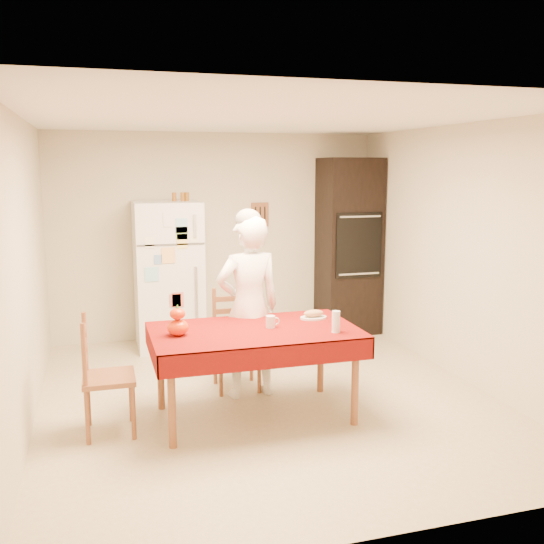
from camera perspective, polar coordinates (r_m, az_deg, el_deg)
name	(u,v)px	position (r m, az deg, el deg)	size (l,w,h in m)	color
floor	(267,397)	(5.68, -0.50, -11.68)	(4.50, 4.50, 0.00)	tan
room_shell	(266,221)	(5.31, -0.53, 4.85)	(4.02, 4.52, 2.51)	beige
refrigerator	(168,275)	(7.12, -9.73, -0.30)	(0.75, 0.74, 1.70)	white
oven_cabinet	(349,246)	(7.72, 7.24, 2.42)	(0.70, 0.62, 2.20)	black
dining_table	(254,337)	(5.05, -1.67, -6.15)	(1.70, 1.00, 0.76)	brown
chair_far	(235,335)	(5.80, -3.49, -5.93)	(0.43, 0.41, 0.95)	brown
chair_left	(100,372)	(4.97, -15.88, -9.02)	(0.40, 0.42, 0.95)	brown
seated_woman	(249,307)	(5.49, -2.21, -3.34)	(0.61, 0.40, 1.67)	white
coffee_mug	(271,322)	(5.06, -0.14, -4.70)	(0.08, 0.08, 0.10)	silver
pumpkin_lower	(178,327)	(4.89, -8.85, -5.17)	(0.17, 0.17, 0.13)	#C64704
pumpkin_upper	(177,314)	(4.86, -8.89, -3.91)	(0.12, 0.12, 0.09)	#E53505
wine_glass	(336,322)	(4.94, 6.04, -4.67)	(0.07, 0.07, 0.18)	white
bread_plate	(314,318)	(5.37, 3.93, -4.32)	(0.24, 0.24, 0.02)	silver
bread_loaf	(314,313)	(5.36, 3.93, -3.90)	(0.18, 0.10, 0.06)	#987D4A
spice_jar_left	(174,197)	(7.08, -9.19, 7.00)	(0.05, 0.05, 0.10)	brown
spice_jar_mid	(183,197)	(7.09, -8.41, 7.03)	(0.05, 0.05, 0.10)	#8D5619
spice_jar_right	(187,197)	(7.10, -8.01, 7.04)	(0.05, 0.05, 0.10)	brown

